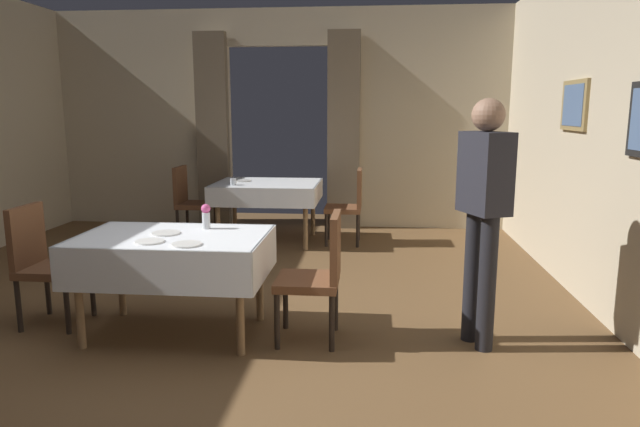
{
  "coord_description": "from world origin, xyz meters",
  "views": [
    {
      "loc": [
        1.34,
        -3.73,
        1.65
      ],
      "look_at": [
        0.96,
        0.26,
        0.9
      ],
      "focal_mm": 31.58,
      "sensor_mm": 36.0,
      "label": 1
    }
  ],
  "objects_px": {
    "plate_mid_b": "(166,233)",
    "flower_vase_mid": "(206,215)",
    "dining_table_mid": "(173,249)",
    "chair_far_left": "(190,199)",
    "dining_table_far": "(267,189)",
    "plate_far_b": "(242,181)",
    "person_waiter_by_doorway": "(484,202)",
    "chair_mid_left": "(43,259)",
    "plate_mid_c": "(187,244)",
    "chair_mid_right": "(319,271)",
    "glass_far_a": "(233,182)",
    "plate_mid_d": "(150,242)",
    "chair_far_right": "(350,203)"
  },
  "relations": [
    {
      "from": "chair_mid_right",
      "to": "dining_table_far",
      "type": "bearing_deg",
      "value": 107.29
    },
    {
      "from": "dining_table_mid",
      "to": "chair_far_left",
      "type": "relative_size",
      "value": 1.47
    },
    {
      "from": "glass_far_a",
      "to": "chair_far_left",
      "type": "bearing_deg",
      "value": 151.17
    },
    {
      "from": "glass_far_a",
      "to": "chair_mid_left",
      "type": "bearing_deg",
      "value": -107.67
    },
    {
      "from": "dining_table_mid",
      "to": "chair_mid_left",
      "type": "height_order",
      "value": "chair_mid_left"
    },
    {
      "from": "plate_far_b",
      "to": "person_waiter_by_doorway",
      "type": "xyz_separation_m",
      "value": [
        2.41,
        -3.1,
        0.27
      ]
    },
    {
      "from": "chair_mid_left",
      "to": "glass_far_a",
      "type": "height_order",
      "value": "chair_mid_left"
    },
    {
      "from": "flower_vase_mid",
      "to": "plate_far_b",
      "type": "relative_size",
      "value": 0.85
    },
    {
      "from": "dining_table_mid",
      "to": "plate_mid_d",
      "type": "relative_size",
      "value": 7.02
    },
    {
      "from": "plate_mid_d",
      "to": "plate_far_b",
      "type": "height_order",
      "value": "same"
    },
    {
      "from": "glass_far_a",
      "to": "plate_far_b",
      "type": "height_order",
      "value": "glass_far_a"
    },
    {
      "from": "flower_vase_mid",
      "to": "chair_far_left",
      "type": "bearing_deg",
      "value": 110.84
    },
    {
      "from": "chair_far_left",
      "to": "dining_table_far",
      "type": "bearing_deg",
      "value": -4.79
    },
    {
      "from": "dining_table_far",
      "to": "plate_far_b",
      "type": "distance_m",
      "value": 0.37
    },
    {
      "from": "plate_mid_d",
      "to": "glass_far_a",
      "type": "xyz_separation_m",
      "value": [
        -0.16,
        2.95,
        0.03
      ]
    },
    {
      "from": "flower_vase_mid",
      "to": "plate_mid_b",
      "type": "relative_size",
      "value": 0.93
    },
    {
      "from": "plate_mid_b",
      "to": "glass_far_a",
      "type": "xyz_separation_m",
      "value": [
        -0.17,
        2.69,
        0.03
      ]
    },
    {
      "from": "chair_far_right",
      "to": "plate_far_b",
      "type": "relative_size",
      "value": 4.15
    },
    {
      "from": "chair_far_left",
      "to": "chair_mid_left",
      "type": "bearing_deg",
      "value": -93.17
    },
    {
      "from": "dining_table_far",
      "to": "chair_far_right",
      "type": "xyz_separation_m",
      "value": [
        1.03,
        -0.02,
        -0.15
      ]
    },
    {
      "from": "dining_table_far",
      "to": "glass_far_a",
      "type": "height_order",
      "value": "glass_far_a"
    },
    {
      "from": "chair_mid_right",
      "to": "flower_vase_mid",
      "type": "relative_size",
      "value": 4.89
    },
    {
      "from": "chair_mid_left",
      "to": "plate_mid_d",
      "type": "distance_m",
      "value": 1.08
    },
    {
      "from": "chair_mid_right",
      "to": "dining_table_mid",
      "type": "bearing_deg",
      "value": 178.91
    },
    {
      "from": "dining_table_far",
      "to": "chair_mid_left",
      "type": "bearing_deg",
      "value": -112.38
    },
    {
      "from": "dining_table_mid",
      "to": "dining_table_far",
      "type": "relative_size",
      "value": 1.06
    },
    {
      "from": "chair_far_left",
      "to": "plate_mid_b",
      "type": "xyz_separation_m",
      "value": [
        0.84,
        -3.06,
        0.24
      ]
    },
    {
      "from": "plate_mid_c",
      "to": "person_waiter_by_doorway",
      "type": "bearing_deg",
      "value": 8.32
    },
    {
      "from": "plate_mid_c",
      "to": "plate_mid_d",
      "type": "height_order",
      "value": "same"
    },
    {
      "from": "dining_table_mid",
      "to": "dining_table_far",
      "type": "height_order",
      "value": "same"
    },
    {
      "from": "plate_far_b",
      "to": "person_waiter_by_doorway",
      "type": "distance_m",
      "value": 3.94
    },
    {
      "from": "chair_far_left",
      "to": "glass_far_a",
      "type": "height_order",
      "value": "chair_far_left"
    },
    {
      "from": "chair_mid_left",
      "to": "plate_far_b",
      "type": "relative_size",
      "value": 4.15
    },
    {
      "from": "plate_mid_b",
      "to": "plate_far_b",
      "type": "bearing_deg",
      "value": 92.92
    },
    {
      "from": "chair_far_right",
      "to": "glass_far_a",
      "type": "relative_size",
      "value": 11.53
    },
    {
      "from": "dining_table_far",
      "to": "flower_vase_mid",
      "type": "distance_m",
      "value": 2.77
    },
    {
      "from": "plate_mid_d",
      "to": "person_waiter_by_doorway",
      "type": "bearing_deg",
      "value": 5.97
    },
    {
      "from": "plate_mid_b",
      "to": "glass_far_a",
      "type": "height_order",
      "value": "glass_far_a"
    },
    {
      "from": "dining_table_mid",
      "to": "chair_far_left",
      "type": "height_order",
      "value": "chair_far_left"
    },
    {
      "from": "flower_vase_mid",
      "to": "plate_mid_b",
      "type": "xyz_separation_m",
      "value": [
        -0.24,
        -0.21,
        -0.1
      ]
    },
    {
      "from": "plate_mid_b",
      "to": "flower_vase_mid",
      "type": "bearing_deg",
      "value": 40.86
    },
    {
      "from": "dining_table_far",
      "to": "chair_mid_left",
      "type": "distance_m",
      "value": 3.14
    },
    {
      "from": "plate_far_b",
      "to": "person_waiter_by_doorway",
      "type": "height_order",
      "value": "person_waiter_by_doorway"
    },
    {
      "from": "chair_mid_right",
      "to": "plate_mid_c",
      "type": "height_order",
      "value": "chair_mid_right"
    },
    {
      "from": "dining_table_far",
      "to": "chair_far_left",
      "type": "height_order",
      "value": "chair_far_left"
    },
    {
      "from": "chair_mid_left",
      "to": "chair_far_left",
      "type": "bearing_deg",
      "value": 86.83
    },
    {
      "from": "dining_table_far",
      "to": "glass_far_a",
      "type": "xyz_separation_m",
      "value": [
        -0.36,
        -0.28,
        0.13
      ]
    },
    {
      "from": "dining_table_far",
      "to": "chair_mid_left",
      "type": "xyz_separation_m",
      "value": [
        -1.2,
        -2.9,
        -0.15
      ]
    },
    {
      "from": "plate_far_b",
      "to": "dining_table_mid",
      "type": "bearing_deg",
      "value": -86.0
    },
    {
      "from": "dining_table_mid",
      "to": "plate_mid_b",
      "type": "bearing_deg",
      "value": 151.33
    }
  ]
}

